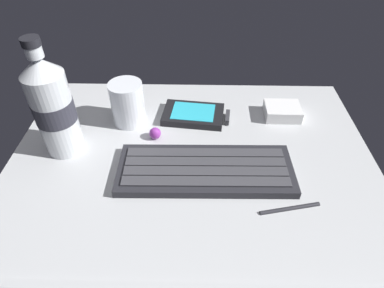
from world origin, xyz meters
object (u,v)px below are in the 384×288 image
(trackball_mouse, at_px, (155,133))
(stylus_pen, at_px, (290,207))
(juice_cup, at_px, (128,105))
(charger_block, at_px, (282,111))
(handheld_device, at_px, (196,115))
(keyboard, at_px, (205,170))
(water_bottle, at_px, (53,107))

(trackball_mouse, bearing_deg, stylus_pen, -36.03)
(juice_cup, bearing_deg, charger_block, 4.23)
(handheld_device, relative_size, trackball_mouse, 6.08)
(keyboard, distance_m, trackball_mouse, 0.13)
(keyboard, xyz_separation_m, charger_block, (0.16, 0.16, 0.00))
(juice_cup, xyz_separation_m, charger_block, (0.31, 0.02, -0.03))
(handheld_device, height_order, juice_cup, juice_cup)
(juice_cup, relative_size, water_bottle, 0.41)
(juice_cup, relative_size, charger_block, 1.21)
(charger_block, xyz_separation_m, stylus_pen, (-0.03, -0.23, -0.01))
(water_bottle, distance_m, stylus_pen, 0.41)
(stylus_pen, bearing_deg, handheld_device, 110.60)
(water_bottle, relative_size, stylus_pen, 2.19)
(trackball_mouse, bearing_deg, water_bottle, -169.22)
(handheld_device, distance_m, trackball_mouse, 0.10)
(juice_cup, height_order, stylus_pen, juice_cup)
(keyboard, xyz_separation_m, juice_cup, (-0.15, 0.14, 0.03))
(juice_cup, xyz_separation_m, trackball_mouse, (0.06, -0.05, -0.03))
(keyboard, xyz_separation_m, trackball_mouse, (-0.09, 0.09, 0.00))
(handheld_device, relative_size, stylus_pen, 1.41)
(juice_cup, bearing_deg, stylus_pen, -37.41)
(trackball_mouse, height_order, stylus_pen, trackball_mouse)
(trackball_mouse, relative_size, stylus_pen, 0.23)
(handheld_device, relative_size, juice_cup, 1.57)
(juice_cup, distance_m, stylus_pen, 0.35)
(juice_cup, xyz_separation_m, water_bottle, (-0.10, -0.08, 0.05))
(keyboard, relative_size, water_bottle, 1.40)
(keyboard, bearing_deg, stylus_pen, -29.33)
(handheld_device, xyz_separation_m, trackball_mouse, (-0.08, -0.06, 0.00))
(keyboard, height_order, juice_cup, juice_cup)
(water_bottle, bearing_deg, stylus_pen, -18.92)
(handheld_device, distance_m, stylus_pen, 0.27)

